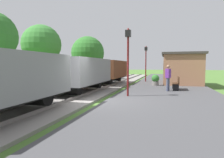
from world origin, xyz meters
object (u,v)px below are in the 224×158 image
(freight_train, at_px, (81,73))
(tree_field_distant, at_px, (92,54))
(potted_planter, at_px, (155,80))
(lamp_post_near, at_px, (128,49))
(tree_field_left, at_px, (88,53))
(station_hut, at_px, (181,68))
(bench_near_hut, at_px, (177,83))
(bench_down_platform, at_px, (172,76))
(person_waiting, at_px, (168,77))
(lamp_post_far, at_px, (146,57))
(tree_trackside_far, at_px, (42,44))

(freight_train, xyz_separation_m, tree_field_distant, (-6.37, 18.61, 2.47))
(freight_train, relative_size, potted_planter, 21.18)
(lamp_post_near, distance_m, tree_field_left, 15.81)
(station_hut, relative_size, bench_near_hut, 3.87)
(bench_down_platform, xyz_separation_m, person_waiting, (-0.58, -10.27, 0.46))
(lamp_post_near, xyz_separation_m, tree_field_distant, (-9.77, 19.93, 1.06))
(person_waiting, distance_m, lamp_post_near, 3.86)
(person_waiting, xyz_separation_m, lamp_post_far, (-2.14, 7.08, 1.62))
(bench_near_hut, relative_size, lamp_post_far, 0.41)
(bench_near_hut, xyz_separation_m, potted_planter, (-1.56, 2.56, 0.00))
(bench_down_platform, height_order, person_waiting, person_waiting)
(bench_down_platform, height_order, potted_planter, potted_planter)
(bench_down_platform, bearing_deg, tree_trackside_far, -153.45)
(station_hut, xyz_separation_m, lamp_post_far, (-3.39, 0.86, 1.15))
(lamp_post_near, height_order, tree_trackside_far, tree_trackside_far)
(freight_train, distance_m, bench_near_hut, 6.58)
(lamp_post_far, xyz_separation_m, tree_trackside_far, (-10.07, -3.19, 1.22))
(bench_down_platform, relative_size, person_waiting, 0.88)
(freight_train, distance_m, station_hut, 10.25)
(potted_planter, relative_size, lamp_post_far, 0.25)
(lamp_post_far, bearing_deg, lamp_post_near, -90.00)
(bench_near_hut, distance_m, tree_field_distant, 20.79)
(freight_train, xyz_separation_m, bench_near_hut, (6.13, 2.30, -0.68))
(station_hut, relative_size, bench_down_platform, 3.87)
(bench_down_platform, distance_m, tree_trackside_far, 14.67)
(freight_train, height_order, bench_near_hut, freight_train)
(tree_trackside_far, height_order, tree_field_left, tree_trackside_far)
(potted_planter, bearing_deg, tree_field_distant, 128.47)
(freight_train, relative_size, lamp_post_near, 5.24)
(freight_train, xyz_separation_m, station_hut, (6.80, 7.67, 0.26))
(tree_field_left, bearing_deg, lamp_post_near, -59.62)
(person_waiting, bearing_deg, lamp_post_near, 77.25)
(tree_trackside_far, relative_size, tree_field_left, 1.04)
(tree_field_left, bearing_deg, bench_near_hut, -43.08)
(person_waiting, xyz_separation_m, lamp_post_near, (-2.14, -2.77, 1.62))
(station_hut, height_order, lamp_post_far, lamp_post_far)
(bench_near_hut, distance_m, person_waiting, 1.12)
(person_waiting, height_order, lamp_post_far, lamp_post_far)
(lamp_post_near, bearing_deg, bench_near_hut, 53.05)
(person_waiting, distance_m, lamp_post_far, 7.57)
(station_hut, xyz_separation_m, lamp_post_near, (-3.39, -8.99, 1.15))
(bench_down_platform, xyz_separation_m, lamp_post_far, (-2.72, -3.20, 2.08))
(station_hut, bearing_deg, bench_near_hut, -97.14)
(station_hut, relative_size, tree_field_distant, 1.09)
(bench_down_platform, relative_size, lamp_post_near, 0.41)
(tree_field_distant, bearing_deg, tree_field_left, -74.19)
(lamp_post_far, bearing_deg, tree_field_distant, 134.10)
(tree_trackside_far, relative_size, tree_field_distant, 1.12)
(tree_field_left, bearing_deg, person_waiting, -46.99)
(bench_down_platform, bearing_deg, station_hut, -80.57)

